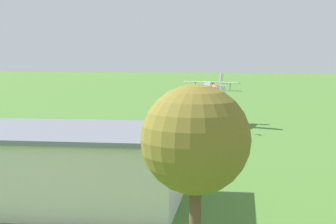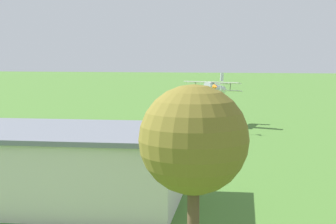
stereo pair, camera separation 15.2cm
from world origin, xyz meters
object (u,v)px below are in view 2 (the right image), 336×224
Objects in this scene: person_at_fence_line at (140,162)px; tree_behind_hangar_left at (194,141)px; hangar at (22,165)px; biplane at (214,87)px; person_by_parked_cars at (39,151)px; person_near_hangar_door at (177,160)px; windsock at (217,91)px.

tree_behind_hangar_left is at bearing 106.88° from person_at_fence_line.
biplane reaches higher than hangar.
hangar is 2.48× the size of tree_behind_hangar_left.
person_by_parked_cars is at bearing 59.16° from biplane.
biplane reaches higher than person_at_fence_line.
hangar is at bearing 107.29° from person_by_parked_cars.
person_by_parked_cars is 15.81m from person_near_hangar_door.
windsock reaches higher than person_by_parked_cars.
windsock is at bearing -87.91° from tree_behind_hangar_left.
hangar is 15.54× the size of person_by_parked_cars.
windsock is at bearing -109.18° from hangar.
person_near_hangar_door is at bearing -128.15° from hangar.
windsock is (-5.99, -24.34, 5.20)m from person_at_fence_line.
hangar is 2.73× the size of biplane.
windsock is at bearing 95.50° from biplane.
hangar is at bearing 61.27° from person_at_fence_line.
hangar is at bearing 51.85° from person_near_hangar_door.
tree_behind_hangar_left reaches higher than hangar.
person_near_hangar_door is (-10.33, -13.15, -2.02)m from hangar.
person_by_parked_cars is 36.37m from tree_behind_hangar_left.
tree_behind_hangar_left is 50.16m from windsock.
person_by_parked_cars is (11.92, -4.09, 0.01)m from person_at_fence_line.
tree_behind_hangar_left is at bearing 92.09° from windsock.
windsock is at bearing -95.93° from person_near_hangar_door.
person_by_parked_cars is (5.13, -16.47, -2.08)m from hangar.
biplane is 0.91× the size of tree_behind_hangar_left.
person_near_hangar_door is 27.64m from tree_behind_hangar_left.
hangar is 20.30m from tree_behind_hangar_left.
tree_behind_hangar_left reaches higher than windsock.
person_by_parked_cars is at bearing -56.53° from tree_behind_hangar_left.
person_by_parked_cars is at bearing 48.53° from windsock.
tree_behind_hangar_left is at bearing 137.52° from hangar.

